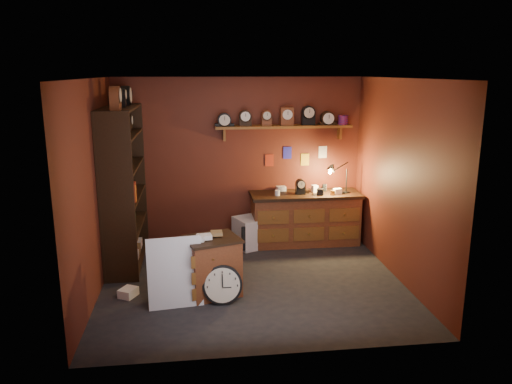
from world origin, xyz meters
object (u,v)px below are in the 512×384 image
at_px(low_cabinet, 213,264).
at_px(big_round_clock, 222,285).
at_px(workbench, 305,215).
at_px(shelving_unit, 122,180).

relative_size(low_cabinet, big_round_clock, 1.71).
xyz_separation_m(low_cabinet, big_round_clock, (0.10, -0.29, -0.17)).
xyz_separation_m(workbench, low_cabinet, (-1.59, -1.77, -0.06)).
distance_m(shelving_unit, low_cabinet, 1.97).
bearing_deg(workbench, big_round_clock, -125.91).
relative_size(shelving_unit, workbench, 1.44).
distance_m(workbench, low_cabinet, 2.38).
height_order(low_cabinet, big_round_clock, low_cabinet).
xyz_separation_m(workbench, big_round_clock, (-1.49, -2.06, -0.23)).
relative_size(shelving_unit, low_cabinet, 3.06).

